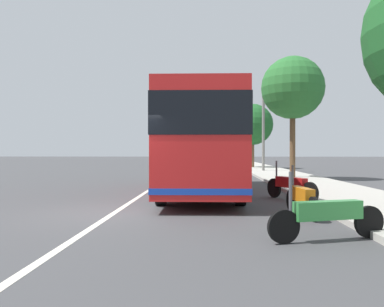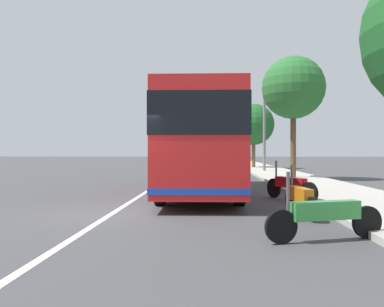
{
  "view_description": "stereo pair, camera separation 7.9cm",
  "coord_description": "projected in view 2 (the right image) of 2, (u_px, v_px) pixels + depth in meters",
  "views": [
    {
      "loc": [
        -9.64,
        -2.43,
        1.6
      ],
      "look_at": [
        6.0,
        -1.77,
        1.52
      ],
      "focal_mm": 35.53,
      "sensor_mm": 36.0,
      "label": 1
    },
    {
      "loc": [
        -9.64,
        -2.51,
        1.6
      ],
      "look_at": [
        6.0,
        -1.77,
        1.52
      ],
      "focal_mm": 35.53,
      "sensor_mm": 36.0,
      "label": 2
    }
  ],
  "objects": [
    {
      "name": "utility_pole",
      "position": [
        264.0,
        130.0,
        29.05
      ],
      "size": [
        0.21,
        0.21,
        6.49
      ],
      "primitive_type": "cylinder",
      "color": "slate",
      "rests_on": "ground"
    },
    {
      "name": "motorcycle_nearest_curb",
      "position": [
        290.0,
        185.0,
        12.38
      ],
      "size": [
        2.15,
        1.22,
        1.28
      ],
      "rotation": [
        0.0,
        0.0,
        0.5
      ],
      "color": "black",
      "rests_on": "ground"
    },
    {
      "name": "coach_bus",
      "position": [
        201.0,
        140.0,
        14.61
      ],
      "size": [
        10.61,
        2.75,
        3.52
      ],
      "rotation": [
        0.0,
        0.0,
        0.01
      ],
      "color": "red",
      "rests_on": "ground"
    },
    {
      "name": "car_far_distant",
      "position": [
        203.0,
        159.0,
        45.86
      ],
      "size": [
        4.45,
        1.96,
        1.47
      ],
      "rotation": [
        0.0,
        0.0,
        0.05
      ],
      "color": "#2D7238",
      "rests_on": "ground"
    },
    {
      "name": "roadside_tree_mid_block",
      "position": [
        293.0,
        88.0,
        21.64
      ],
      "size": [
        3.57,
        3.57,
        7.03
      ],
      "color": "brown",
      "rests_on": "ground"
    },
    {
      "name": "sidewalk_curb",
      "position": [
        302.0,
        181.0,
        19.4
      ],
      "size": [
        110.0,
        3.6,
        0.14
      ],
      "primitive_type": "cube",
      "color": "#B2ADA3",
      "rests_on": "ground"
    },
    {
      "name": "motorcycle_mid_row",
      "position": [
        325.0,
        215.0,
        6.76
      ],
      "size": [
        0.77,
        2.25,
        1.25
      ],
      "rotation": [
        0.0,
        0.0,
        1.87
      ],
      "color": "black",
      "rests_on": "ground"
    },
    {
      "name": "car_side_street",
      "position": [
        207.0,
        161.0,
        36.12
      ],
      "size": [
        4.09,
        2.01,
        1.55
      ],
      "rotation": [
        0.0,
        0.0,
        0.03
      ],
      "color": "gold",
      "rests_on": "ground"
    },
    {
      "name": "lane_divider_line",
      "position": [
        162.0,
        182.0,
        19.74
      ],
      "size": [
        110.0,
        0.16,
        0.01
      ],
      "primitive_type": "cube",
      "color": "silver",
      "rests_on": "ground"
    },
    {
      "name": "roadside_tree_far_block",
      "position": [
        254.0,
        125.0,
        35.46
      ],
      "size": [
        3.85,
        3.85,
        6.06
      ],
      "color": "brown",
      "rests_on": "ground"
    },
    {
      "name": "ground_plane",
      "position": [
        112.0,
        214.0,
        9.75
      ],
      "size": [
        220.0,
        220.0,
        0.0
      ],
      "primitive_type": "plane",
      "color": "#424244"
    },
    {
      "name": "motorcycle_by_tree",
      "position": [
        300.0,
        198.0,
        9.4
      ],
      "size": [
        2.09,
        0.37,
        1.23
      ],
      "rotation": [
        0.0,
        0.0,
        0.12
      ],
      "color": "black",
      "rests_on": "ground"
    },
    {
      "name": "car_behind_bus",
      "position": [
        175.0,
        159.0,
        48.31
      ],
      "size": [
        4.46,
        2.03,
        1.45
      ],
      "rotation": [
        0.0,
        0.0,
        3.07
      ],
      "color": "gray",
      "rests_on": "ground"
    }
  ]
}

